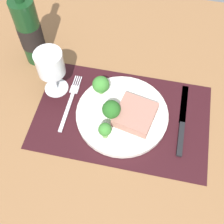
{
  "coord_description": "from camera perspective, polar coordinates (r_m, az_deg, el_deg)",
  "views": [
    {
      "loc": [
        5.75,
        -40.49,
        69.7
      ],
      "look_at": [
        -2.77,
        -0.29,
        1.9
      ],
      "focal_mm": 46.56,
      "sensor_mm": 36.0,
      "label": 1
    }
  ],
  "objects": [
    {
      "name": "ground_plane",
      "position": [
        0.82,
        1.94,
        -1.41
      ],
      "size": [
        140.0,
        110.0,
        3.0
      ],
      "primitive_type": "cube",
      "color": "brown"
    },
    {
      "name": "placemat",
      "position": [
        0.81,
        1.97,
        -0.82
      ],
      "size": [
        47.88,
        30.18,
        0.3
      ],
      "primitive_type": "cube",
      "color": "black",
      "rests_on": "ground_plane"
    },
    {
      "name": "plate",
      "position": [
        0.8,
        1.99,
        -0.48
      ],
      "size": [
        25.28,
        25.28,
        1.6
      ],
      "primitive_type": "cylinder",
      "color": "silver",
      "rests_on": "placemat"
    },
    {
      "name": "steak",
      "position": [
        0.77,
        4.59,
        -0.51
      ],
      "size": [
        11.69,
        11.98,
        2.85
      ],
      "primitive_type": "cube",
      "rotation": [
        0.0,
        0.0,
        -0.21
      ],
      "color": "#9E6B5B",
      "rests_on": "plate"
    },
    {
      "name": "broccoli_back_left",
      "position": [
        0.73,
        -1.4,
        -3.54
      ],
      "size": [
        3.43,
        3.43,
        5.37
      ],
      "color": "#6B994C",
      "rests_on": "plate"
    },
    {
      "name": "broccoli_near_steak",
      "position": [
        0.75,
        -0.13,
        0.47
      ],
      "size": [
        4.9,
        4.9,
        6.32
      ],
      "color": "#6B994C",
      "rests_on": "plate"
    },
    {
      "name": "broccoli_near_fork",
      "position": [
        0.8,
        -2.2,
        5.38
      ],
      "size": [
        4.78,
        4.78,
        5.93
      ],
      "color": "#6B994C",
      "rests_on": "plate"
    },
    {
      "name": "fork",
      "position": [
        0.84,
        -8.21,
        2.03
      ],
      "size": [
        2.4,
        19.2,
        0.5
      ],
      "rotation": [
        0.0,
        0.0,
        0.01
      ],
      "color": "silver",
      "rests_on": "placemat"
    },
    {
      "name": "knife",
      "position": [
        0.81,
        13.59,
        -2.41
      ],
      "size": [
        1.8,
        23.0,
        0.8
      ],
      "rotation": [
        0.0,
        0.0,
        -0.01
      ],
      "color": "black",
      "rests_on": "placemat"
    },
    {
      "name": "wine_bottle",
      "position": [
        0.89,
        -15.85,
        14.99
      ],
      "size": [
        6.92,
        6.92,
        30.6
      ],
      "color": "#143819",
      "rests_on": "ground_plane"
    },
    {
      "name": "wine_glass",
      "position": [
        0.8,
        -12.0,
        8.9
      ],
      "size": [
        7.52,
        7.52,
        14.63
      ],
      "color": "silver",
      "rests_on": "ground_plane"
    }
  ]
}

